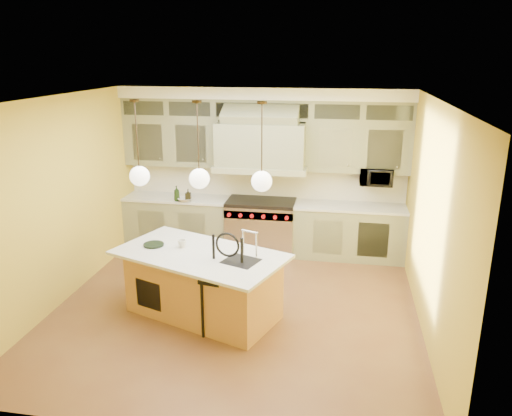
% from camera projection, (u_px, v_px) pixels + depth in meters
% --- Properties ---
extents(floor, '(5.00, 5.00, 0.00)m').
position_uv_depth(floor, '(236.00, 307.00, 7.05)').
color(floor, brown).
rests_on(floor, ground).
extents(ceiling, '(5.00, 5.00, 0.00)m').
position_uv_depth(ceiling, '(233.00, 99.00, 6.19)').
color(ceiling, white).
rests_on(ceiling, wall_back).
extents(wall_back, '(5.00, 0.00, 5.00)m').
position_uv_depth(wall_back, '(264.00, 169.00, 8.97)').
color(wall_back, gold).
rests_on(wall_back, ground).
extents(wall_front, '(5.00, 0.00, 5.00)m').
position_uv_depth(wall_front, '(173.00, 296.00, 4.27)').
color(wall_front, gold).
rests_on(wall_front, ground).
extents(wall_left, '(0.00, 5.00, 5.00)m').
position_uv_depth(wall_left, '(62.00, 201.00, 7.03)').
color(wall_left, gold).
rests_on(wall_left, ground).
extents(wall_right, '(0.00, 5.00, 5.00)m').
position_uv_depth(wall_right, '(431.00, 220.00, 6.21)').
color(wall_right, gold).
rests_on(wall_right, ground).
extents(back_cabinetry, '(5.00, 0.77, 2.90)m').
position_uv_depth(back_cabinetry, '(262.00, 173.00, 8.72)').
color(back_cabinetry, gray).
rests_on(back_cabinetry, floor).
extents(range, '(1.20, 0.74, 0.96)m').
position_uv_depth(range, '(261.00, 226.00, 8.92)').
color(range, silver).
rests_on(range, floor).
extents(kitchen_island, '(2.50, 1.89, 1.35)m').
position_uv_depth(kitchen_island, '(203.00, 283.00, 6.73)').
color(kitchen_island, '#A97D3C').
rests_on(kitchen_island, floor).
extents(counter_stool, '(0.52, 0.52, 1.30)m').
position_uv_depth(counter_stool, '(223.00, 278.00, 6.24)').
color(counter_stool, black).
rests_on(counter_stool, floor).
extents(microwave, '(0.54, 0.37, 0.30)m').
position_uv_depth(microwave, '(376.00, 176.00, 8.41)').
color(microwave, black).
rests_on(microwave, back_cabinetry).
extents(oil_bottle_a, '(0.11, 0.11, 0.27)m').
position_uv_depth(oil_bottle_a, '(177.00, 193.00, 8.78)').
color(oil_bottle_a, black).
rests_on(oil_bottle_a, back_cabinetry).
extents(oil_bottle_b, '(0.10, 0.11, 0.21)m').
position_uv_depth(oil_bottle_b, '(188.00, 195.00, 8.80)').
color(oil_bottle_b, black).
rests_on(oil_bottle_b, back_cabinetry).
extents(fruit_bowl, '(0.30, 0.30, 0.06)m').
position_uv_depth(fruit_bowl, '(186.00, 199.00, 8.79)').
color(fruit_bowl, silver).
rests_on(fruit_bowl, back_cabinetry).
extents(cup, '(0.13, 0.13, 0.10)m').
position_uv_depth(cup, '(182.00, 244.00, 6.75)').
color(cup, beige).
rests_on(cup, kitchen_island).
extents(pendant_left, '(0.26, 0.26, 1.11)m').
position_uv_depth(pendant_left, '(139.00, 174.00, 6.43)').
color(pendant_left, '#2D2319').
rests_on(pendant_left, ceiling).
extents(pendant_center, '(0.26, 0.26, 1.11)m').
position_uv_depth(pendant_center, '(199.00, 176.00, 6.30)').
color(pendant_center, '#2D2319').
rests_on(pendant_center, ceiling).
extents(pendant_right, '(0.26, 0.26, 1.11)m').
position_uv_depth(pendant_right, '(262.00, 179.00, 6.17)').
color(pendant_right, '#2D2319').
rests_on(pendant_right, ceiling).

